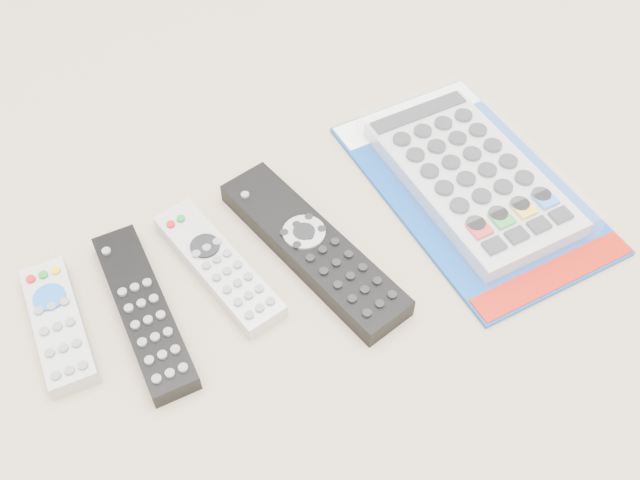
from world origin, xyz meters
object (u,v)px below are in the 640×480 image
remote_slim_black (144,310)px  jumbo_remote_packaged (471,175)px  remote_small_grey (58,324)px  remote_silver_dvd (218,265)px  remote_large_black (313,248)px

remote_slim_black → jumbo_remote_packaged: (0.38, -0.03, 0.01)m
remote_small_grey → jumbo_remote_packaged: jumbo_remote_packaged is taller
remote_small_grey → remote_slim_black: 0.08m
remote_silver_dvd → remote_small_grey: bearing=167.1°
remote_silver_dvd → remote_large_black: (0.09, -0.03, 0.00)m
remote_slim_black → remote_large_black: size_ratio=0.81×
remote_small_grey → remote_large_black: bearing=-4.3°
remote_slim_black → remote_silver_dvd: 0.09m
remote_slim_black → remote_silver_dvd: (0.09, 0.01, -0.00)m
remote_small_grey → remote_silver_dvd: 0.16m
remote_slim_black → jumbo_remote_packaged: 0.38m
remote_small_grey → remote_silver_dvd: remote_small_grey is taller
remote_silver_dvd → jumbo_remote_packaged: bearing=-15.1°
remote_large_black → remote_silver_dvd: bearing=152.4°
remote_small_grey → remote_slim_black: same height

